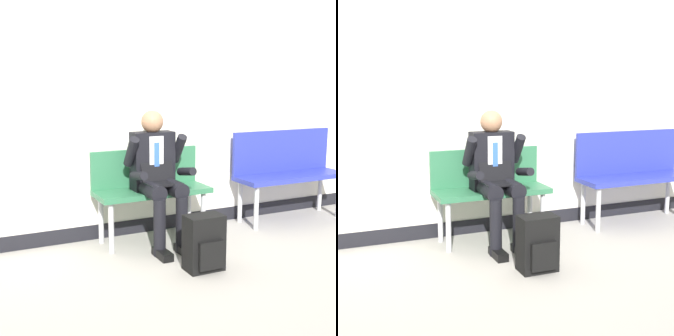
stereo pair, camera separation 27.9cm
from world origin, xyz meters
TOP-DOWN VIEW (x-y plane):
  - ground_plane at (0.00, 0.00)m, footprint 18.00×18.00m
  - station_wall at (0.00, 0.61)m, footprint 6.64×0.14m
  - bench_with_person at (-0.14, 0.33)m, footprint 1.11×0.42m
  - bench_empty at (1.54, 0.34)m, footprint 1.30×0.42m
  - person_seated at (-0.14, 0.14)m, footprint 0.57×0.70m
  - backpack at (-0.05, -0.59)m, footprint 0.31×0.24m

SIDE VIEW (x-z plane):
  - ground_plane at x=0.00m, z-range 0.00..0.00m
  - backpack at x=-0.05m, z-range 0.00..0.46m
  - bench_with_person at x=-0.14m, z-range 0.10..0.98m
  - bench_empty at x=1.54m, z-range 0.09..1.08m
  - person_seated at x=-0.14m, z-range 0.05..1.32m
  - station_wall at x=0.00m, z-range -0.01..2.80m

